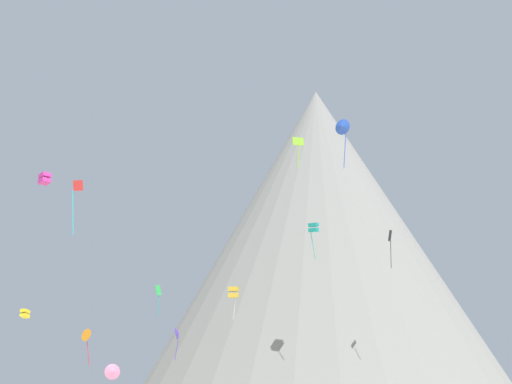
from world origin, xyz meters
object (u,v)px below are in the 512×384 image
rock_massif (315,254)px  kite_pink_low (112,372)px  kite_indigo_low (178,334)px  kite_teal_mid (313,228)px  kite_magenta_high (45,179)px  kite_green_mid (158,294)px  kite_blue_high (342,127)px  kite_gold_mid (234,292)px  kite_orange_low (87,336)px  kite_black_mid (390,239)px  kite_yellow_low (25,314)px  kite_red_mid (76,195)px  kite_lime_mid (298,145)px

rock_massif → kite_pink_low: (-28.18, -47.38, -22.90)m
kite_indigo_low → kite_pink_low: bearing=114.4°
kite_teal_mid → kite_indigo_low: bearing=-125.5°
kite_magenta_high → kite_green_mid: kite_magenta_high is taller
kite_blue_high → kite_gold_mid: size_ratio=1.28×
kite_orange_low → kite_teal_mid: bearing=-129.2°
kite_black_mid → kite_green_mid: bearing=-20.2°
kite_magenta_high → kite_yellow_low: bearing=69.3°
kite_red_mid → kite_black_mid: bearing=-99.1°
kite_lime_mid → kite_indigo_low: bearing=-39.7°
kite_magenta_high → kite_blue_high: 35.05m
kite_teal_mid → kite_red_mid: kite_teal_mid is taller
kite_pink_low → kite_orange_low: size_ratio=0.41×
kite_pink_low → kite_red_mid: size_ratio=0.37×
rock_massif → kite_magenta_high: (-36.52, -51.84, -1.14)m
kite_teal_mid → kite_yellow_low: 39.25m
kite_teal_mid → kite_red_mid: 43.87m
kite_green_mid → kite_lime_mid: size_ratio=1.53×
rock_massif → kite_orange_low: 57.74m
kite_indigo_low → kite_blue_high: bearing=-122.2°
kite_green_mid → kite_yellow_low: kite_green_mid is taller
rock_massif → kite_orange_low: bearing=-126.0°
kite_red_mid → kite_yellow_low: (-11.77, 25.56, -7.22)m
kite_teal_mid → kite_yellow_low: bearing=-136.3°
kite_teal_mid → kite_gold_mid: kite_teal_mid is taller
kite_gold_mid → kite_yellow_low: 26.84m
kite_pink_low → kite_gold_mid: (13.52, 11.16, 10.63)m
kite_indigo_low → kite_red_mid: bearing=174.5°
kite_lime_mid → kite_indigo_low: kite_lime_mid is taller
kite_magenta_high → kite_yellow_low: size_ratio=1.39×
kite_orange_low → kite_black_mid: kite_black_mid is taller
kite_black_mid → kite_pink_low: bearing=0.1°
kite_pink_low → kite_teal_mid: bearing=4.2°
kite_pink_low → kite_indigo_low: kite_indigo_low is taller
kite_lime_mid → kite_green_mid: bearing=-40.5°
kite_teal_mid → kite_gold_mid: 14.28m
kite_pink_low → kite_magenta_high: bearing=-172.8°
kite_magenta_high → kite_black_mid: kite_magenta_high is taller
rock_massif → kite_indigo_low: size_ratio=23.95×
kite_magenta_high → kite_red_mid: kite_magenta_high is taller
kite_lime_mid → kite_red_mid: size_ratio=0.58×
rock_massif → kite_yellow_low: rock_massif is taller
kite_gold_mid → kite_orange_low: kite_gold_mid is taller
kite_green_mid → kite_black_mid: size_ratio=0.80×
kite_pink_low → kite_teal_mid: (24.57, 11.49, 19.67)m
kite_gold_mid → kite_black_mid: kite_black_mid is taller
kite_pink_low → kite_lime_mid: kite_lime_mid is taller
kite_magenta_high → kite_lime_mid: bearing=-84.5°
rock_massif → kite_indigo_low: 53.15m
kite_yellow_low → kite_black_mid: size_ratio=0.22×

